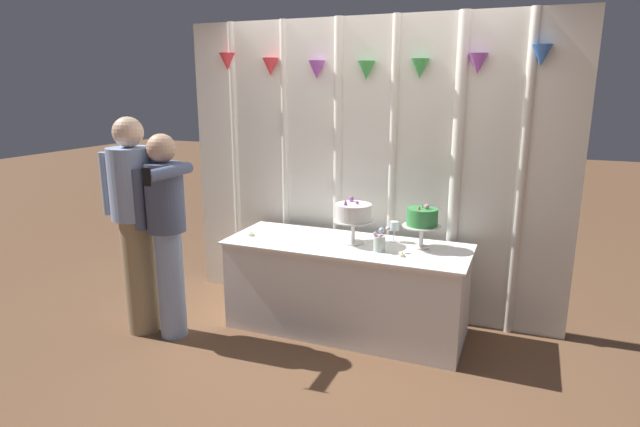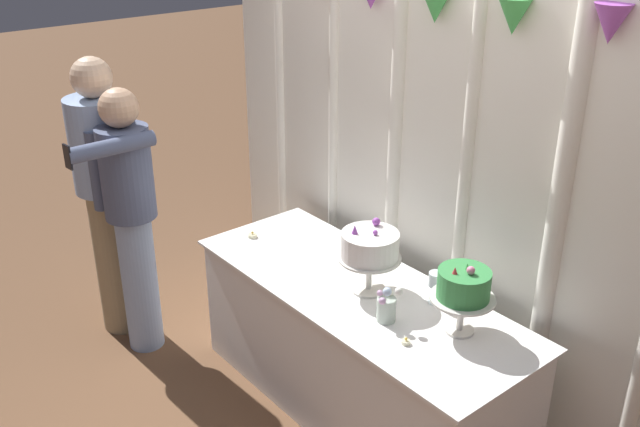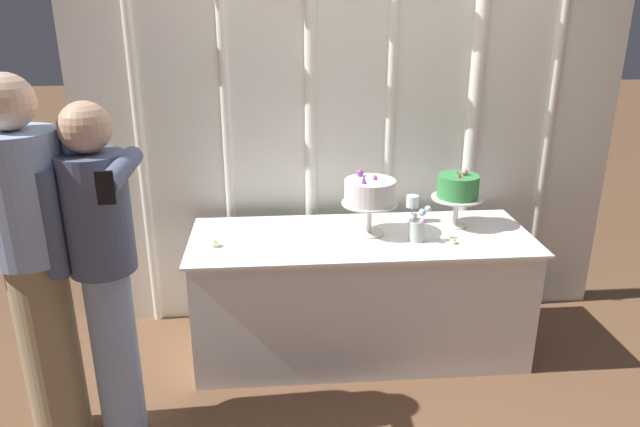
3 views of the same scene
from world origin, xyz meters
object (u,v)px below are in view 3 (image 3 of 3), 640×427
(cake_table, at_px, (360,294))
(tealight_near_left, at_px, (454,242))
(guest_man_dark_suit, at_px, (34,256))
(wine_glass, at_px, (412,202))
(tealight_far_left, at_px, (216,245))
(cake_display_nearleft, at_px, (370,194))
(cake_display_nearright, at_px, (458,189))
(guest_girl_blue_dress, at_px, (103,261))
(flower_vase, at_px, (418,228))

(cake_table, relative_size, tealight_near_left, 46.73)
(cake_table, bearing_deg, guest_man_dark_suit, -157.69)
(tealight_near_left, bearing_deg, cake_table, 162.18)
(wine_glass, height_order, tealight_far_left, wine_glass)
(cake_table, distance_m, cake_display_nearleft, 0.60)
(cake_table, distance_m, guest_man_dark_suit, 1.72)
(cake_display_nearright, xyz_separation_m, wine_glass, (-0.23, 0.09, -0.11))
(cake_display_nearright, bearing_deg, guest_girl_blue_dress, -158.21)
(flower_vase, distance_m, guest_man_dark_suit, 1.88)
(tealight_near_left, bearing_deg, guest_girl_blue_dress, -164.90)
(wine_glass, bearing_deg, cake_display_nearleft, -149.33)
(wine_glass, distance_m, tealight_near_left, 0.39)
(cake_display_nearright, height_order, guest_girl_blue_dress, guest_girl_blue_dress)
(cake_display_nearright, distance_m, guest_girl_blue_dress, 1.92)
(tealight_far_left, height_order, tealight_near_left, tealight_far_left)
(flower_vase, relative_size, tealight_near_left, 4.76)
(guest_girl_blue_dress, bearing_deg, flower_vase, 18.90)
(wine_glass, relative_size, guest_man_dark_suit, 0.09)
(cake_table, xyz_separation_m, tealight_near_left, (0.48, -0.15, 0.37))
(tealight_far_left, distance_m, guest_man_dark_suit, 0.91)
(cake_display_nearright, bearing_deg, wine_glass, 158.26)
(cake_display_nearleft, relative_size, wine_glass, 2.21)
(guest_man_dark_suit, bearing_deg, cake_display_nearright, 19.18)
(wine_glass, bearing_deg, cake_display_nearright, -21.74)
(cake_display_nearright, bearing_deg, flower_vase, -144.10)
(cake_table, height_order, cake_display_nearleft, cake_display_nearleft)
(wine_glass, bearing_deg, tealight_far_left, -165.84)
(flower_vase, bearing_deg, guest_man_dark_suit, -163.74)
(cake_table, xyz_separation_m, guest_man_dark_suit, (-1.51, -0.62, 0.57))
(cake_display_nearleft, distance_m, flower_vase, 0.32)
(cake_table, bearing_deg, tealight_far_left, -173.60)
(guest_girl_blue_dress, bearing_deg, cake_table, 26.59)
(tealight_near_left, xyz_separation_m, guest_girl_blue_dress, (-1.70, -0.46, 0.16))
(tealight_near_left, bearing_deg, guest_man_dark_suit, -166.82)
(cake_table, relative_size, guest_girl_blue_dress, 1.20)
(tealight_far_left, xyz_separation_m, guest_man_dark_suit, (-0.71, -0.53, 0.20))
(tealight_near_left, bearing_deg, flower_vase, 162.07)
(cake_table, height_order, guest_girl_blue_dress, guest_girl_blue_dress)
(tealight_near_left, bearing_deg, cake_display_nearleft, 157.44)
(cake_table, relative_size, tealight_far_left, 36.84)
(cake_display_nearleft, xyz_separation_m, tealight_near_left, (0.43, -0.18, -0.23))
(guest_man_dark_suit, relative_size, guest_girl_blue_dress, 1.07)
(cake_table, height_order, cake_display_nearright, cake_display_nearright)
(tealight_far_left, bearing_deg, cake_table, 6.40)
(cake_display_nearleft, height_order, tealight_near_left, cake_display_nearleft)
(flower_vase, height_order, tealight_far_left, flower_vase)
(wine_glass, bearing_deg, guest_man_dark_suit, -156.11)
(guest_man_dark_suit, height_order, guest_girl_blue_dress, guest_man_dark_suit)
(cake_table, xyz_separation_m, flower_vase, (0.29, -0.09, 0.44))
(cake_display_nearright, bearing_deg, guest_man_dark_suit, -160.82)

